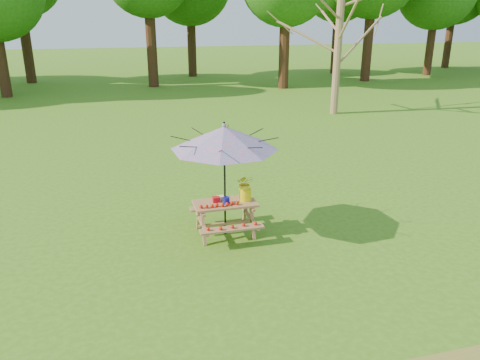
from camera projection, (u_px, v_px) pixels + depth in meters
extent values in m
plane|color=#407215|center=(443.00, 256.00, 8.40)|extent=(120.00, 120.00, 0.00)
cylinder|color=#8A684B|center=(338.00, 51.00, 19.66)|extent=(0.36, 0.36, 5.28)
cube|color=#9E6D47|center=(225.00, 203.00, 9.02)|extent=(1.20, 0.62, 0.04)
cube|color=#9E6D47|center=(232.00, 229.00, 8.62)|extent=(1.20, 0.22, 0.04)
cube|color=#9E6D47|center=(219.00, 207.00, 9.62)|extent=(1.20, 0.22, 0.04)
cylinder|color=black|center=(225.00, 180.00, 8.86)|extent=(0.04, 0.04, 2.25)
cone|color=teal|center=(224.00, 138.00, 8.59)|extent=(2.54, 2.54, 0.43)
sphere|color=teal|center=(224.00, 125.00, 8.51)|extent=(0.08, 0.08, 0.08)
cube|color=red|center=(216.00, 199.00, 9.02)|extent=(0.14, 0.12, 0.10)
cylinder|color=#121192|center=(226.00, 200.00, 8.94)|extent=(0.13, 0.13, 0.13)
cube|color=white|center=(221.00, 198.00, 9.15)|extent=(0.13, 0.13, 0.07)
cylinder|color=yellow|center=(245.00, 195.00, 9.08)|extent=(0.24, 0.24, 0.24)
imported|color=yellow|center=(245.00, 183.00, 9.00)|extent=(0.36, 0.33, 0.35)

